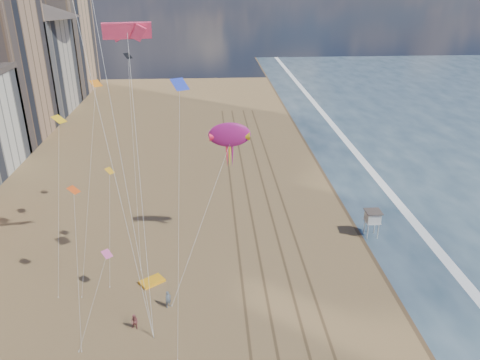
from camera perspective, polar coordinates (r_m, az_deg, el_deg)
name	(u,v)px	position (r m, az deg, el deg)	size (l,w,h in m)	color
wet_sand	(365,197)	(73.56, 15.01, -1.96)	(260.00, 260.00, 0.00)	#42301E
foam	(392,196)	(74.99, 18.06, -1.83)	(260.00, 260.00, 0.00)	white
tracks	(265,233)	(61.36, 3.09, -6.53)	(7.68, 120.00, 0.01)	brown
lifeguard_stand	(373,217)	(61.70, 15.87, -4.36)	(2.00, 2.00, 3.62)	silver
grounded_kite	(152,281)	(53.25, -10.69, -12.05)	(2.52, 1.61, 0.29)	#FFA715
show_kite	(229,135)	(53.15, -1.29, 5.49)	(5.61, 6.39, 18.87)	#9E186E
kite_flyer_a	(168,299)	(49.20, -8.75, -14.18)	(0.66, 0.44, 1.82)	slate
kite_flyer_b	(135,322)	(47.29, -12.72, -16.53)	(0.79, 0.61, 1.62)	#964D4C
small_kites	(110,127)	(49.81, -15.57, 6.21)	(15.69, 16.39, 18.21)	#EC5016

